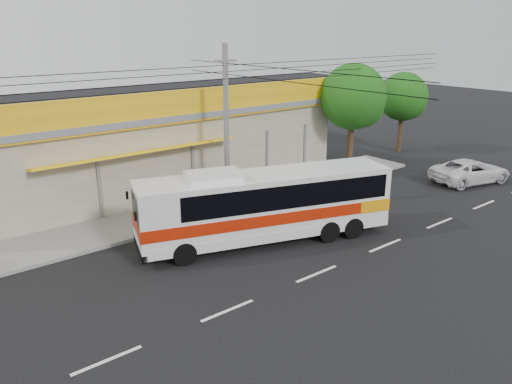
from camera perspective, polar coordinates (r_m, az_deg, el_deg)
ground at (r=20.24m, az=1.89°, el=-6.77°), size 120.00×120.00×0.00m
sidewalk at (r=24.73m, az=-7.16°, el=-1.95°), size 30.00×3.20×0.15m
lane_markings at (r=18.61m, az=6.94°, el=-9.28°), size 50.00×0.12×0.01m
storefront_building at (r=28.81m, az=-13.17°, el=5.24°), size 22.60×9.20×5.70m
coach_bus at (r=20.58m, az=1.56°, el=-1.09°), size 10.76×5.40×3.26m
white_car at (r=31.42m, az=23.31°, el=2.21°), size 5.22×3.36×1.34m
utility_pole at (r=23.71m, az=-3.51°, el=13.29°), size 34.00×14.00×7.90m
tree_near at (r=31.22m, az=11.26°, el=10.39°), size 3.98×3.98×6.59m
tree_far at (r=37.30m, az=16.62°, el=10.23°), size 3.40×3.40×5.64m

